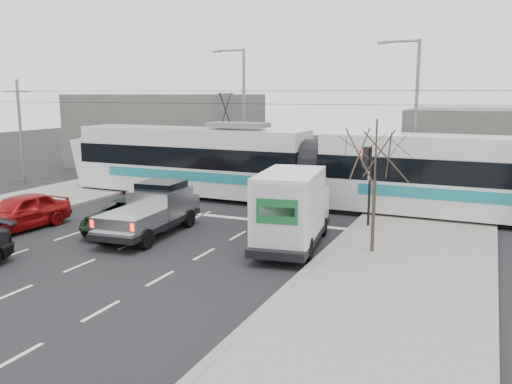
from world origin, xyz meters
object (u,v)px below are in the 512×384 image
at_px(traffic_signal, 367,169).
at_px(silver_pickup, 153,209).
at_px(box_truck, 292,209).
at_px(green_car, 125,215).
at_px(bare_tree, 376,156).
at_px(navy_pickup, 289,201).
at_px(tram, 314,167).
at_px(street_lamp_far, 241,108).
at_px(red_car, 20,212).
at_px(street_lamp_near, 413,111).

relative_size(traffic_signal, silver_pickup, 0.59).
height_order(box_truck, green_car, box_truck).
height_order(bare_tree, box_truck, bare_tree).
bearing_deg(green_car, navy_pickup, 19.92).
distance_m(traffic_signal, green_car, 11.07).
relative_size(traffic_signal, navy_pickup, 0.60).
height_order(bare_tree, silver_pickup, bare_tree).
height_order(tram, silver_pickup, tram).
relative_size(bare_tree, silver_pickup, 0.81).
height_order(street_lamp_far, silver_pickup, street_lamp_far).
height_order(silver_pickup, green_car, silver_pickup).
relative_size(bare_tree, red_car, 1.04).
relative_size(navy_pickup, green_car, 1.22).
bearing_deg(street_lamp_far, tram, -39.65).
height_order(navy_pickup, green_car, navy_pickup).
distance_m(bare_tree, red_car, 15.81).
bearing_deg(bare_tree, street_lamp_far, 131.12).
distance_m(bare_tree, navy_pickup, 6.04).
bearing_deg(bare_tree, red_car, -170.83).
distance_m(street_lamp_near, red_car, 20.98).
distance_m(street_lamp_near, silver_pickup, 15.70).
bearing_deg(red_car, navy_pickup, 30.70).
height_order(street_lamp_near, box_truck, street_lamp_near).
height_order(street_lamp_near, red_car, street_lamp_near).
bearing_deg(traffic_signal, tram, 134.63).
distance_m(silver_pickup, green_car, 1.54).
distance_m(silver_pickup, red_car, 6.17).
height_order(bare_tree, street_lamp_near, street_lamp_near).
distance_m(tram, silver_pickup, 9.56).
relative_size(tram, box_truck, 4.60).
relative_size(street_lamp_near, green_car, 1.81).
relative_size(silver_pickup, navy_pickup, 1.02).
relative_size(street_lamp_near, red_car, 1.87).
xyz_separation_m(tram, box_truck, (1.60, -7.88, -0.61)).
xyz_separation_m(bare_tree, box_truck, (-3.17, -0.20, -2.26)).
distance_m(street_lamp_near, tram, 6.59).
height_order(street_lamp_near, silver_pickup, street_lamp_near).
bearing_deg(tram, traffic_signal, -44.27).
bearing_deg(street_lamp_near, tram, -139.53).
xyz_separation_m(street_lamp_near, navy_pickup, (-4.20, -8.41, -3.93)).
distance_m(street_lamp_far, silver_pickup, 14.82).
distance_m(box_truck, green_car, 7.85).
bearing_deg(silver_pickup, red_car, -166.33).
xyz_separation_m(street_lamp_far, tram, (7.02, -5.82, -2.97)).
relative_size(traffic_signal, street_lamp_near, 0.40).
bearing_deg(box_truck, bare_tree, -4.43).
bearing_deg(silver_pickup, street_lamp_far, 95.05).
height_order(traffic_signal, street_lamp_near, street_lamp_near).
bearing_deg(tram, green_car, -125.50).
bearing_deg(bare_tree, navy_pickup, 145.37).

